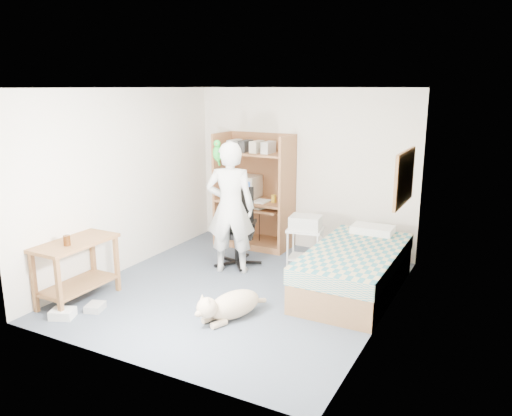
# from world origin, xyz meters

# --- Properties ---
(floor) EXTENTS (4.00, 4.00, 0.00)m
(floor) POSITION_xyz_m (0.00, 0.00, 0.00)
(floor) COLOR #414958
(floor) RESTS_ON ground
(wall_back) EXTENTS (3.60, 0.02, 2.50)m
(wall_back) POSITION_xyz_m (0.00, 2.00, 1.25)
(wall_back) COLOR white
(wall_back) RESTS_ON floor
(wall_right) EXTENTS (0.02, 4.00, 2.50)m
(wall_right) POSITION_xyz_m (1.80, 0.00, 1.25)
(wall_right) COLOR white
(wall_right) RESTS_ON floor
(wall_left) EXTENTS (0.02, 4.00, 2.50)m
(wall_left) POSITION_xyz_m (-1.80, 0.00, 1.25)
(wall_left) COLOR white
(wall_left) RESTS_ON floor
(ceiling) EXTENTS (3.60, 4.00, 0.02)m
(ceiling) POSITION_xyz_m (0.00, 0.00, 2.50)
(ceiling) COLOR white
(ceiling) RESTS_ON wall_back
(computer_hutch) EXTENTS (1.20, 0.63, 1.80)m
(computer_hutch) POSITION_xyz_m (-0.70, 1.74, 0.82)
(computer_hutch) COLOR #915932
(computer_hutch) RESTS_ON floor
(bed) EXTENTS (1.02, 2.02, 0.66)m
(bed) POSITION_xyz_m (1.30, 0.62, 0.29)
(bed) COLOR brown
(bed) RESTS_ON floor
(side_desk) EXTENTS (0.50, 1.00, 0.75)m
(side_desk) POSITION_xyz_m (-1.55, -1.20, 0.49)
(side_desk) COLOR brown
(side_desk) RESTS_ON floor
(corkboard) EXTENTS (0.04, 0.94, 0.66)m
(corkboard) POSITION_xyz_m (1.77, 0.90, 1.45)
(corkboard) COLOR olive
(corkboard) RESTS_ON wall_right
(office_chair) EXTENTS (0.63, 0.64, 1.09)m
(office_chair) POSITION_xyz_m (-0.51, 0.82, 0.39)
(office_chair) COLOR black
(office_chair) RESTS_ON floor
(person) EXTENTS (0.78, 0.65, 1.82)m
(person) POSITION_xyz_m (-0.44, 0.52, 0.91)
(person) COLOR silver
(person) RESTS_ON floor
(parrot) EXTENTS (0.13, 0.23, 0.37)m
(parrot) POSITION_xyz_m (-0.64, 0.53, 1.66)
(parrot) COLOR #127E1B
(parrot) RESTS_ON person
(dog) EXTENTS (0.54, 0.94, 0.37)m
(dog) POSITION_xyz_m (0.31, -0.76, 0.16)
(dog) COLOR #D3B18D
(dog) RESTS_ON floor
(printer_cart) EXTENTS (0.54, 0.46, 0.58)m
(printer_cart) POSITION_xyz_m (0.42, 1.12, 0.38)
(printer_cart) COLOR silver
(printer_cart) RESTS_ON floor
(printer) EXTENTS (0.46, 0.38, 0.18)m
(printer) POSITION_xyz_m (0.42, 1.12, 0.67)
(printer) COLOR #BBBCB6
(printer) RESTS_ON printer_cart
(crt_monitor) EXTENTS (0.39, 0.41, 0.36)m
(crt_monitor) POSITION_xyz_m (-0.85, 1.75, 0.95)
(crt_monitor) COLOR beige
(crt_monitor) RESTS_ON computer_hutch
(keyboard) EXTENTS (0.47, 0.23, 0.03)m
(keyboard) POSITION_xyz_m (-0.69, 1.58, 0.67)
(keyboard) COLOR beige
(keyboard) RESTS_ON computer_hutch
(pencil_cup) EXTENTS (0.08, 0.08, 0.12)m
(pencil_cup) POSITION_xyz_m (-0.33, 1.65, 0.82)
(pencil_cup) COLOR gold
(pencil_cup) RESTS_ON computer_hutch
(drink_glass) EXTENTS (0.08, 0.08, 0.12)m
(drink_glass) POSITION_xyz_m (-1.50, -1.35, 0.81)
(drink_glass) COLOR #3D1E09
(drink_glass) RESTS_ON side_desk
(floor_box_a) EXTENTS (0.31, 0.28, 0.10)m
(floor_box_a) POSITION_xyz_m (-1.36, -1.63, 0.05)
(floor_box_a) COLOR silver
(floor_box_a) RESTS_ON floor
(floor_box_b) EXTENTS (0.24, 0.27, 0.08)m
(floor_box_b) POSITION_xyz_m (-1.18, -1.32, 0.04)
(floor_box_b) COLOR #A7A8A3
(floor_box_b) RESTS_ON floor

